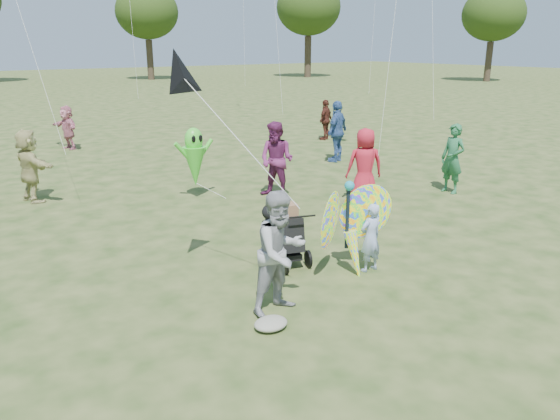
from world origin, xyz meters
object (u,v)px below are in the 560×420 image
object	(u,v)px
crowd_c	(337,131)
alien_kite	(195,160)
crowd_a	(365,165)
crowd_h	(326,120)
crowd_f	(453,159)
crowd_d	(29,166)
jogging_stroller	(283,229)
child_girl	(370,238)
crowd_j	(67,127)
crowd_e	(277,160)
butterfly_kite	(350,228)
adult_man	(281,252)

from	to	relation	value
crowd_c	alien_kite	bearing A→B (deg)	-9.46
crowd_a	crowd_h	xyz separation A→B (m)	(4.90, 7.23, -0.10)
crowd_f	crowd_h	xyz separation A→B (m)	(2.55, 7.93, -0.09)
crowd_d	crowd_f	bearing A→B (deg)	-131.04
crowd_f	jogging_stroller	distance (m)	6.34
crowd_a	crowd_h	distance (m)	8.74
alien_kite	child_girl	bearing A→B (deg)	-86.81
crowd_h	crowd_f	bearing A→B (deg)	47.51
crowd_f	crowd_j	distance (m)	13.29
jogging_stroller	alien_kite	bearing A→B (deg)	100.76
crowd_e	crowd_j	size ratio (longest dim) A/B	1.20
alien_kite	crowd_a	bearing A→B (deg)	-38.50
crowd_e	crowd_f	world-z (taller)	crowd_e
child_girl	crowd_e	size ratio (longest dim) A/B	0.63
child_girl	butterfly_kite	bearing A→B (deg)	-15.54
crowd_f	butterfly_kite	size ratio (longest dim) A/B	0.99
crowd_j	jogging_stroller	world-z (taller)	crowd_j
crowd_d	alien_kite	bearing A→B (deg)	-132.40
butterfly_kite	alien_kite	size ratio (longest dim) A/B	1.02
butterfly_kite	jogging_stroller	bearing A→B (deg)	122.15
crowd_j	adult_man	bearing A→B (deg)	-16.52
crowd_c	butterfly_kite	xyz separation A→B (m)	(-5.74, -6.87, -0.17)
crowd_e	crowd_f	size ratio (longest dim) A/B	1.06
crowd_e	crowd_a	bearing A→B (deg)	18.66
crowd_c	crowd_f	size ratio (longest dim) A/B	1.10
jogging_stroller	adult_man	bearing A→B (deg)	-107.82
crowd_e	crowd_j	world-z (taller)	crowd_e
crowd_a	alien_kite	bearing A→B (deg)	-9.46
butterfly_kite	alien_kite	world-z (taller)	alien_kite
crowd_e	alien_kite	distance (m)	1.97
adult_man	crowd_f	size ratio (longest dim) A/B	1.01
adult_man	butterfly_kite	size ratio (longest dim) A/B	0.99
crowd_a	crowd_e	xyz separation A→B (m)	(-1.47, 1.52, 0.05)
crowd_d	crowd_f	world-z (taller)	crowd_f
adult_man	crowd_a	bearing A→B (deg)	28.84
child_girl	crowd_a	bearing A→B (deg)	-131.87
jogging_stroller	butterfly_kite	distance (m)	1.18
adult_man	crowd_e	distance (m)	5.98
crowd_j	jogging_stroller	size ratio (longest dim) A/B	1.37
adult_man	crowd_c	distance (m)	10.38
child_girl	crowd_e	bearing A→B (deg)	-105.92
crowd_c	crowd_f	bearing A→B (deg)	65.10
child_girl	crowd_f	world-z (taller)	crowd_f
crowd_c	jogging_stroller	size ratio (longest dim) A/B	1.71
crowd_f	jogging_stroller	world-z (taller)	crowd_f
child_girl	crowd_c	bearing A→B (deg)	-127.00
crowd_d	alien_kite	xyz separation A→B (m)	(3.28, -2.08, 0.10)
crowd_c	alien_kite	xyz separation A→B (m)	(-5.70, -1.34, 0.01)
adult_man	crowd_f	world-z (taller)	adult_man
crowd_j	crowd_d	bearing A→B (deg)	-34.36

